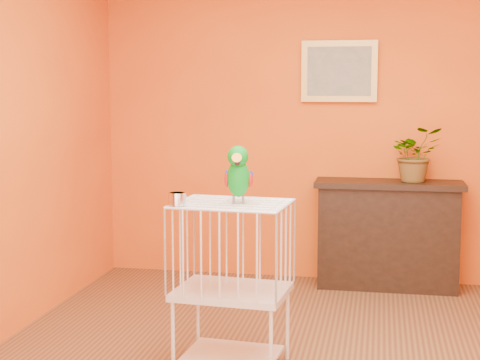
# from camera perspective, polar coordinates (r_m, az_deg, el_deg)

# --- Properties ---
(room_shell) EXTENTS (4.50, 4.50, 4.50)m
(room_shell) POSITION_cam_1_polar(r_m,az_deg,el_deg) (3.93, 5.82, 6.66)
(room_shell) COLOR orange
(room_shell) RESTS_ON ground
(console_cabinet) EXTENTS (1.17, 0.42, 0.87)m
(console_cabinet) POSITION_cam_1_polar(r_m,az_deg,el_deg) (6.07, 11.38, -4.17)
(console_cabinet) COLOR black
(console_cabinet) RESTS_ON ground
(potted_plant) EXTENTS (0.50, 0.53, 0.34)m
(potted_plant) POSITION_cam_1_polar(r_m,az_deg,el_deg) (5.99, 13.44, 1.49)
(potted_plant) COLOR #26722D
(potted_plant) RESTS_ON console_cabinet
(framed_picture) EXTENTS (0.62, 0.04, 0.50)m
(framed_picture) POSITION_cam_1_polar(r_m,az_deg,el_deg) (6.14, 7.70, 8.36)
(framed_picture) COLOR #BF9144
(framed_picture) RESTS_ON room_shell
(birdcage) EXTENTS (0.66, 0.53, 0.97)m
(birdcage) POSITION_cam_1_polar(r_m,az_deg,el_deg) (4.25, -0.63, -8.00)
(birdcage) COLOR silver
(birdcage) RESTS_ON ground
(feed_cup) EXTENTS (0.10, 0.10, 0.07)m
(feed_cup) POSITION_cam_1_polar(r_m,az_deg,el_deg) (4.06, -4.89, -1.47)
(feed_cup) COLOR silver
(feed_cup) RESTS_ON birdcage
(parrot) EXTENTS (0.17, 0.30, 0.33)m
(parrot) POSITION_cam_1_polar(r_m,az_deg,el_deg) (4.09, -0.12, 0.46)
(parrot) COLOR #59544C
(parrot) RESTS_ON birdcage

